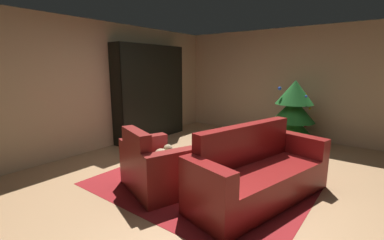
# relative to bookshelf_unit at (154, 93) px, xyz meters

# --- Properties ---
(ground_plane) EXTENTS (7.87, 7.87, 0.00)m
(ground_plane) POSITION_rel_bookshelf_unit_xyz_m (2.48, -1.31, -1.06)
(ground_plane) COLOR #A67E56
(wall_back) EXTENTS (5.53, 0.06, 2.57)m
(wall_back) POSITION_rel_bookshelf_unit_xyz_m (2.48, 2.00, 0.22)
(wall_back) COLOR tan
(wall_back) RESTS_ON ground
(wall_left) EXTENTS (0.06, 6.68, 2.57)m
(wall_left) POSITION_rel_bookshelf_unit_xyz_m (-0.26, -1.31, 0.22)
(wall_left) COLOR tan
(wall_left) RESTS_ON ground
(area_rug) EXTENTS (2.94, 2.04, 0.01)m
(area_rug) POSITION_rel_bookshelf_unit_xyz_m (2.42, -1.61, -1.06)
(area_rug) COLOR maroon
(area_rug) RESTS_ON ground
(bookshelf_unit) EXTENTS (0.37, 1.92, 2.17)m
(bookshelf_unit) POSITION_rel_bookshelf_unit_xyz_m (0.00, 0.00, 0.00)
(bookshelf_unit) COLOR black
(bookshelf_unit) RESTS_ON ground
(armchair_red) EXTENTS (1.20, 1.01, 0.88)m
(armchair_red) POSITION_rel_bookshelf_unit_xyz_m (2.02, -2.03, -0.75)
(armchair_red) COLOR maroon
(armchair_red) RESTS_ON ground
(couch_red) EXTENTS (1.22, 2.17, 0.94)m
(couch_red) POSITION_rel_bookshelf_unit_xyz_m (3.26, -1.40, -0.74)
(couch_red) COLOR maroon
(couch_red) RESTS_ON ground
(coffee_table) EXTENTS (0.71, 0.71, 0.41)m
(coffee_table) POSITION_rel_bookshelf_unit_xyz_m (2.50, -1.57, -0.69)
(coffee_table) COLOR black
(coffee_table) RESTS_ON ground
(book_stack_on_table) EXTENTS (0.24, 0.19, 0.11)m
(book_stack_on_table) POSITION_rel_bookshelf_unit_xyz_m (2.55, -1.60, -0.60)
(book_stack_on_table) COLOR red
(book_stack_on_table) RESTS_ON coffee_table
(bottle_on_table) EXTENTS (0.07, 0.07, 0.22)m
(bottle_on_table) POSITION_rel_bookshelf_unit_xyz_m (2.45, -1.76, -0.56)
(bottle_on_table) COLOR #521E1F
(bottle_on_table) RESTS_ON coffee_table
(decorated_tree) EXTENTS (0.98, 0.98, 1.41)m
(decorated_tree) POSITION_rel_bookshelf_unit_xyz_m (2.90, 1.20, -0.33)
(decorated_tree) COLOR brown
(decorated_tree) RESTS_ON ground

